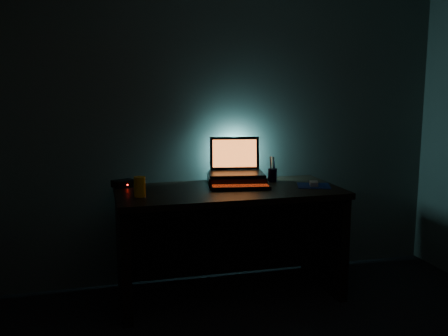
# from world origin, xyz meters

# --- Properties ---
(room) EXTENTS (3.50, 4.00, 2.50)m
(room) POSITION_xyz_m (0.00, 0.00, 1.25)
(room) COLOR black
(room) RESTS_ON ground
(desk) EXTENTS (1.50, 0.70, 0.75)m
(desk) POSITION_xyz_m (0.00, 1.67, 0.49)
(desk) COLOR black
(desk) RESTS_ON ground
(riser) EXTENTS (0.45, 0.37, 0.06)m
(riser) POSITION_xyz_m (0.10, 1.79, 0.78)
(riser) COLOR black
(riser) RESTS_ON desk
(laptop) EXTENTS (0.42, 0.34, 0.26)m
(laptop) POSITION_xyz_m (0.11, 1.84, 0.87)
(laptop) COLOR black
(laptop) RESTS_ON riser
(keyboard) EXTENTS (0.41, 0.19, 0.02)m
(keyboard) POSITION_xyz_m (0.07, 1.60, 0.76)
(keyboard) COLOR black
(keyboard) RESTS_ON desk
(mousepad) EXTENTS (0.28, 0.26, 0.00)m
(mousepad) POSITION_xyz_m (0.59, 1.56, 0.75)
(mousepad) COLOR navy
(mousepad) RESTS_ON desk
(mouse) EXTENTS (0.08, 0.10, 0.03)m
(mouse) POSITION_xyz_m (0.59, 1.56, 0.77)
(mouse) COLOR gray
(mouse) RESTS_ON mousepad
(pen_cup) EXTENTS (0.08, 0.08, 0.09)m
(pen_cup) POSITION_xyz_m (0.38, 1.80, 0.80)
(pen_cup) COLOR black
(pen_cup) RESTS_ON desk
(juice_glass) EXTENTS (0.09, 0.09, 0.13)m
(juice_glass) POSITION_xyz_m (-0.60, 1.53, 0.81)
(juice_glass) COLOR #FFA00D
(juice_glass) RESTS_ON desk
(router) EXTENTS (0.17, 0.16, 0.05)m
(router) POSITION_xyz_m (-0.68, 1.87, 0.77)
(router) COLOR black
(router) RESTS_ON desk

